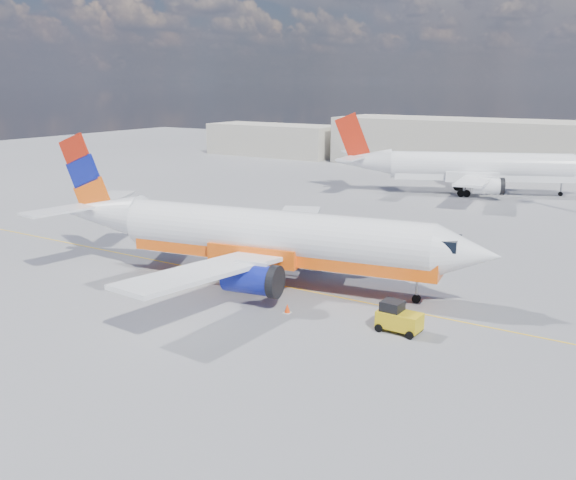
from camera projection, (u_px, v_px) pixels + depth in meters
The scene contains 8 objects.
ground at pixel (231, 292), 44.47m from camera, with size 240.00×240.00×0.00m, color slate.
taxi_line at pixel (256, 281), 46.92m from camera, with size 70.00×0.15×0.01m, color yellow.
terminal_main at pixel (544, 147), 102.09m from camera, with size 70.00×14.00×8.00m, color beige.
terminal_annex at pixel (274, 140), 126.16m from camera, with size 26.00×10.00×6.00m, color beige.
main_jet at pixel (260, 236), 45.64m from camera, with size 34.38×26.70×10.38m.
second_jet at pixel (471, 167), 82.29m from camera, with size 33.43×25.16×10.32m.
gse_tug at pixel (398, 318), 37.17m from camera, with size 2.56×1.62×1.79m.
traffic_cone at pixel (287, 308), 40.30m from camera, with size 0.43×0.43×0.60m.
Camera 1 is at (26.23, -33.43, 14.17)m, focal length 40.00 mm.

